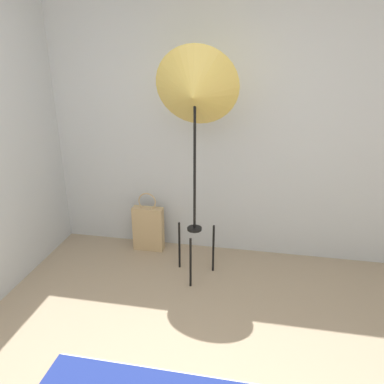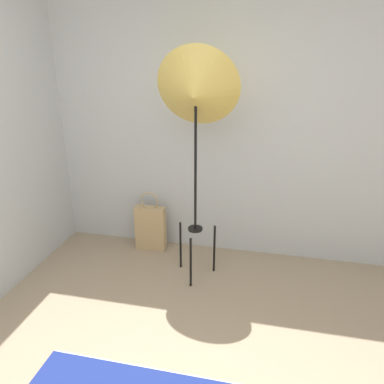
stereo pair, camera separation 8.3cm
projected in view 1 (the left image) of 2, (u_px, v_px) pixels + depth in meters
The scene contains 3 objects.
wall_back at pixel (211, 120), 3.42m from camera, with size 8.00×0.05×2.60m.
photo_umbrella at pixel (195, 94), 2.82m from camera, with size 0.66×0.41×1.96m.
tote_bag at pixel (148, 228), 3.74m from camera, with size 0.30×0.10×0.61m.
Camera 1 is at (0.47, -1.22, 1.93)m, focal length 35.00 mm.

